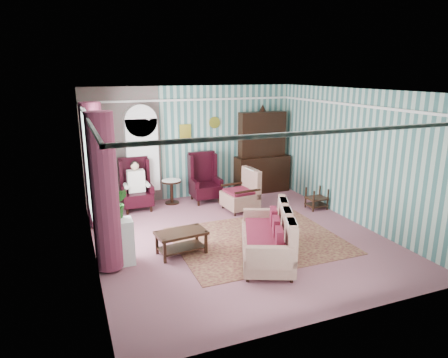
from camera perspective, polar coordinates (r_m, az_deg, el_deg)
name	(u,v)px	position (r m, az deg, el deg)	size (l,w,h in m)	color
floor	(238,237)	(8.15, 2.04, -8.30)	(6.00, 6.00, 0.00)	#975862
room_shell	(205,139)	(7.52, -2.69, 5.68)	(5.53, 6.02, 2.91)	#386662
bookcase	(142,160)	(10.05, -11.57, 2.63)	(0.80, 0.28, 2.24)	white
dresser_hutch	(263,150)	(10.95, 5.52, 4.19)	(1.50, 0.56, 2.36)	black
wingback_left	(136,185)	(9.76, -12.44, -0.79)	(0.76, 0.80, 1.25)	black
wingback_right	(205,178)	(10.16, -2.68, 0.18)	(0.76, 0.80, 1.25)	black
seated_woman	(136,186)	(9.77, -12.43, -0.99)	(0.44, 0.40, 1.18)	beige
round_side_table	(172,192)	(10.16, -7.48, -1.84)	(0.50, 0.50, 0.60)	black
nest_table	(317,198)	(9.95, 13.10, -2.67)	(0.45, 0.38, 0.54)	black
plant_stand	(117,243)	(7.16, -15.02, -8.78)	(0.55, 0.35, 0.80)	silver
rug	(258,240)	(8.02, 4.90, -8.71)	(3.20, 2.60, 0.01)	#4D1920
sofa	(266,232)	(7.11, 6.09, -7.53)	(1.87, 1.09, 1.02)	#B8AE8E
floral_armchair	(240,191)	(9.54, 2.32, -1.70)	(0.82, 0.77, 0.96)	beige
coffee_table	(181,243)	(7.41, -6.11, -9.04)	(0.90, 0.51, 0.43)	black
potted_plant_a	(112,211)	(6.85, -15.73, -4.45)	(0.38, 0.33, 0.42)	#164816
potted_plant_b	(119,203)	(7.06, -14.75, -3.40)	(0.28, 0.23, 0.51)	#24541A
potted_plant_c	(111,209)	(6.95, -15.79, -4.21)	(0.23, 0.23, 0.41)	#194A17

